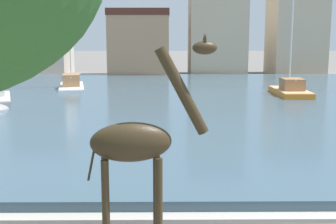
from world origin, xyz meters
TOP-DOWN VIEW (x-y plane):
  - harbor_water at (0.00, 28.45)m, footprint 87.15×41.00m
  - quay_edge_coping at (0.00, 7.70)m, footprint 87.15×0.50m
  - giraffe_statue at (-1.56, 5.87)m, footprint 2.82×0.88m
  - sailboat_white at (-9.17, 35.01)m, footprint 3.35×7.72m
  - sailboat_orange at (8.76, 30.25)m, footprint 2.29×6.10m
  - townhouse_tall_gabled at (-17.06, 54.32)m, footprint 7.34×6.44m
  - townhouse_end_terrace at (-4.02, 51.41)m, footprint 7.38×7.91m
  - townhouse_corner_house at (5.78, 53.10)m, footprint 7.11×7.39m
  - townhouse_wide_warehouse at (16.19, 53.94)m, footprint 6.64×6.98m

SIDE VIEW (x-z plane):
  - quay_edge_coping at x=0.00m, z-range 0.00..0.12m
  - harbor_water at x=0.00m, z-range 0.00..0.42m
  - sailboat_white at x=-9.17m, z-range -3.86..4.96m
  - sailboat_orange at x=8.76m, z-range -3.71..4.90m
  - giraffe_statue at x=-1.56m, z-range 0.05..4.97m
  - townhouse_end_terrace at x=-4.02m, z-range 0.01..8.13m
  - townhouse_tall_gabled at x=-17.06m, z-range 0.01..10.64m
  - townhouse_wide_warehouse at x=16.19m, z-range 0.02..11.70m
  - townhouse_corner_house at x=5.78m, z-range 0.02..13.71m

